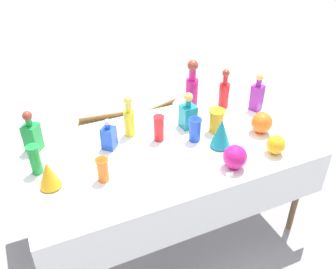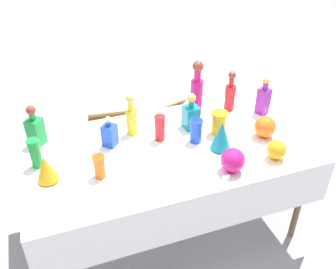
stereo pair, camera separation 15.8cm
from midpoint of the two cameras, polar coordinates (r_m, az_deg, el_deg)
name	(u,v)px [view 2 (the right image)]	position (r m, az deg, el deg)	size (l,w,h in m)	color
ground_plane	(168,226)	(2.99, 1.56, -13.77)	(40.00, 40.00, 0.00)	gray
display_table	(170,157)	(2.49, 2.11, -3.50)	(1.89, 1.00, 0.76)	white
tall_bottle_0	(230,94)	(2.89, 11.01, 6.00)	(0.08, 0.08, 0.32)	red
tall_bottle_1	(131,118)	(2.56, -3.88, 2.50)	(0.08, 0.08, 0.30)	yellow
tall_bottle_2	(197,91)	(2.76, 6.04, 6.55)	(0.09, 0.09, 0.43)	#C61972
square_decanter_0	(263,98)	(2.90, 15.88, 5.27)	(0.10, 0.10, 0.30)	purple
square_decanter_1	(35,129)	(2.57, -17.97, 0.83)	(0.13, 0.13, 0.29)	#198C38
square_decanter_2	(191,114)	(2.63, 5.22, 3.03)	(0.11, 0.11, 0.27)	teal
square_decanter_3	(110,134)	(2.47, -7.10, 0.05)	(0.12, 0.12, 0.22)	blue
slender_vase_0	(160,127)	(2.50, 0.56, 1.09)	(0.07, 0.07, 0.18)	red
slender_vase_1	(35,152)	(2.38, -17.84, -2.65)	(0.08, 0.08, 0.19)	#198C38
slender_vase_2	(99,165)	(2.22, -8.44, -4.75)	(0.08, 0.08, 0.15)	orange
slender_vase_3	(219,122)	(2.60, 9.50, 1.84)	(0.12, 0.12, 0.17)	orange
slender_vase_4	(196,130)	(2.50, 6.06, 0.68)	(0.09, 0.09, 0.17)	blue
fluted_vase_0	(222,135)	(2.44, 10.01, -0.17)	(0.14, 0.14, 0.21)	teal
fluted_vase_1	(46,168)	(2.25, -16.19, -5.00)	(0.13, 0.13, 0.18)	orange
round_bowl_0	(265,127)	(2.64, 16.25, 1.13)	(0.15, 0.15, 0.16)	orange
round_bowl_1	(277,150)	(2.46, 18.01, -2.26)	(0.12, 0.12, 0.13)	orange
round_bowl_2	(233,160)	(2.28, 11.81, -3.90)	(0.15, 0.15, 0.16)	#C61972
price_tag_left	(226,178)	(2.25, 10.85, -6.61)	(0.05, 0.01, 0.03)	white
price_tag_center	(111,206)	(2.05, -6.43, -10.84)	(0.05, 0.01, 0.04)	white
cardboard_box_behind_left	(117,140)	(3.56, -6.46, -0.94)	(0.56, 0.47, 0.45)	tan
cardboard_box_behind_right	(170,128)	(3.81, 1.53, 0.93)	(0.64, 0.56, 0.35)	tan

